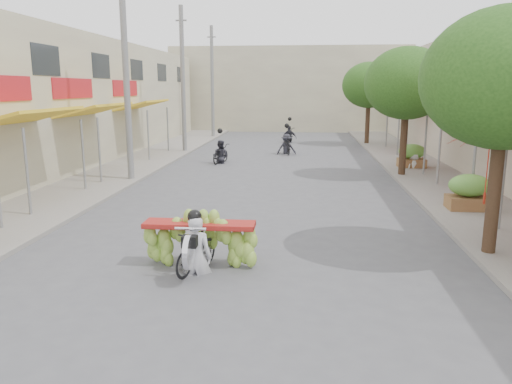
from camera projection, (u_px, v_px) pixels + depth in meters
The scene contains 18 objects.
ground at pixel (210, 333), 7.49m from camera, with size 120.00×120.00×0.00m, color #535358.
sidewalk_left at pixel (120, 167), 22.75m from camera, with size 4.00×60.00×0.12m, color gray.
sidewalk_right at pixel (435, 172), 21.44m from camera, with size 4.00×60.00×0.12m, color gray.
far_building at pixel (289, 89), 43.80m from camera, with size 20.00×6.00×7.00m, color #B9B192.
utility_pole_mid at pixel (126, 77), 18.87m from camera, with size 0.60×0.24×8.00m.
utility_pole_far at pixel (183, 80), 27.63m from camera, with size 0.60×0.24×8.00m.
utility_pole_back at pixel (212, 82), 36.40m from camera, with size 0.60×0.24×8.00m.
street_tree_near at pixel (505, 79), 10.11m from camera, with size 3.40×3.40×5.25m.
street_tree_mid at pixel (407, 84), 19.85m from camera, with size 3.40×3.40×5.25m.
street_tree_far at pixel (369, 85), 31.54m from camera, with size 3.40×3.40×5.25m.
produce_crate_mid at pixel (469, 189), 14.56m from camera, with size 1.20×0.88×1.16m.
produce_crate_far at pixel (412, 154), 22.35m from camera, with size 1.20×0.88×1.16m.
banana_motorbike at pixel (197, 234), 10.00m from camera, with size 2.28×1.76×2.18m.
market_umbrella at pixel (492, 130), 12.59m from camera, with size 2.67×2.67×1.94m.
pedestrian at pixel (415, 151), 22.08m from camera, with size 0.88×0.81×1.54m.
bg_motorbike_a at pixel (220, 148), 24.31m from camera, with size 0.96×1.72×1.95m.
bg_motorbike_b at pixel (287, 139), 27.58m from camera, with size 1.15×1.93×1.95m.
bg_motorbike_c at pixel (290, 131), 33.55m from camera, with size 0.99×1.72×1.95m.
Camera 1 is at (1.35, -6.80, 3.61)m, focal length 35.00 mm.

